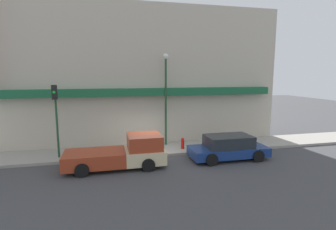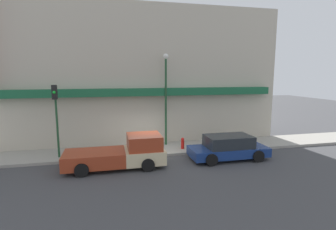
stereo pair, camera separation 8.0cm
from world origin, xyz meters
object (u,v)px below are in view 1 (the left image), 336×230
(parked_car, at_px, (228,147))
(street_lamp, at_px, (166,89))
(traffic_light, at_px, (56,109))
(fire_hydrant, at_px, (183,143))
(pickup_truck, at_px, (122,153))

(parked_car, relative_size, street_lamp, 0.74)
(traffic_light, bearing_deg, fire_hydrant, 1.01)
(pickup_truck, height_order, street_lamp, street_lamp)
(pickup_truck, relative_size, traffic_light, 1.25)
(pickup_truck, height_order, traffic_light, traffic_light)
(fire_hydrant, bearing_deg, traffic_light, -178.99)
(fire_hydrant, xyz_separation_m, street_lamp, (-0.82, 1.26, 3.40))
(traffic_light, bearing_deg, pickup_truck, -29.18)
(traffic_light, bearing_deg, parked_car, -11.50)
(parked_car, xyz_separation_m, fire_hydrant, (-2.16, 2.09, -0.16))
(pickup_truck, xyz_separation_m, traffic_light, (-3.51, 1.96, 2.26))
(pickup_truck, bearing_deg, parked_car, 1.91)
(fire_hydrant, relative_size, street_lamp, 0.12)
(fire_hydrant, xyz_separation_m, traffic_light, (-7.46, -0.13, 2.48))
(fire_hydrant, distance_m, traffic_light, 7.86)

